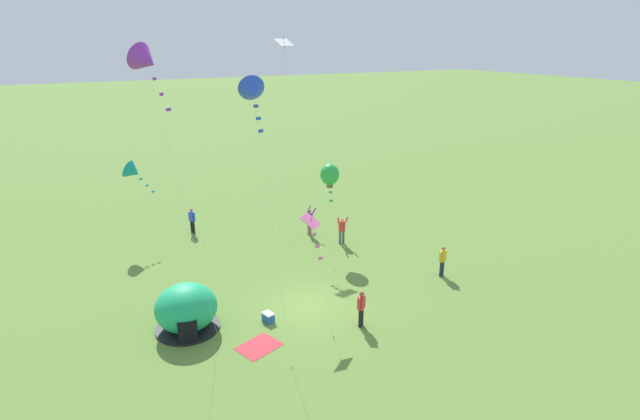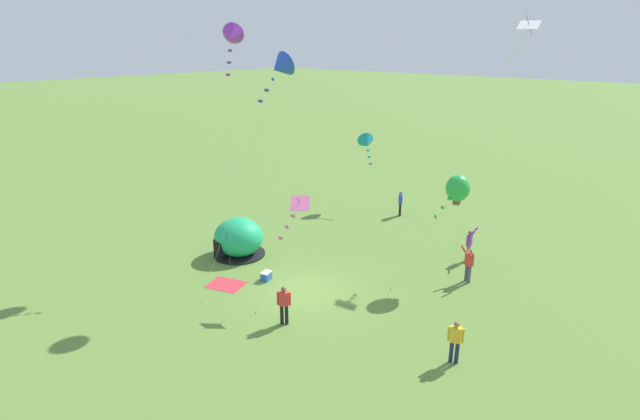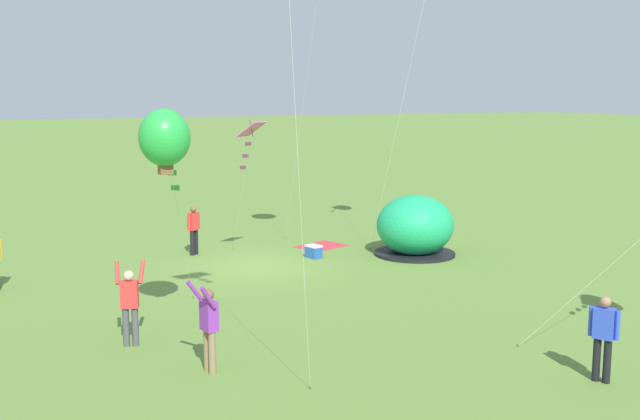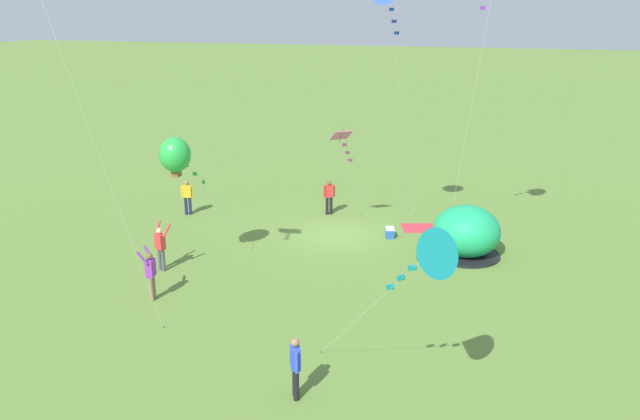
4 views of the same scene
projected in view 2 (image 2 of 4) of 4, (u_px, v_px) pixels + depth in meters
ground_plane at (306, 291)px, 23.52m from camera, size 300.00×300.00×0.00m
popup_tent at (239, 238)px, 27.17m from camera, size 2.81×2.81×2.10m
picnic_blanket at (226, 285)px, 24.10m from camera, size 2.04×1.79×0.01m
cooler_box at (266, 276)px, 24.52m from camera, size 0.50×0.61×0.44m
person_strolling at (455, 340)px, 17.97m from camera, size 0.55×0.37×1.72m
person_far_back at (400, 202)px, 33.34m from camera, size 0.39×0.53×1.72m
person_watching_sky at (284, 303)px, 20.47m from camera, size 0.50×0.41×1.72m
person_flying_kite at (469, 263)px, 24.09m from camera, size 0.71×0.60×1.89m
person_arms_raised at (469, 244)px, 26.42m from camera, size 0.54×0.68×1.89m
kite_purple at (231, 37)px, 24.56m from camera, size 2.19×2.88×12.05m
kite_pink at (297, 209)px, 21.80m from camera, size 1.08×3.17×4.72m
kite_teal at (366, 143)px, 34.46m from camera, size 4.10×3.50×5.18m
kite_green at (458, 188)px, 23.48m from camera, size 2.05×3.72×5.25m
kite_blue at (280, 67)px, 22.06m from camera, size 1.32×5.36×10.76m
kite_white at (526, 32)px, 25.70m from camera, size 2.30×2.90×12.44m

